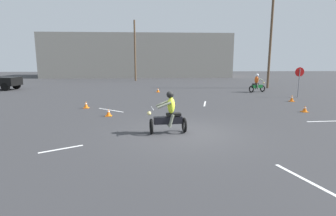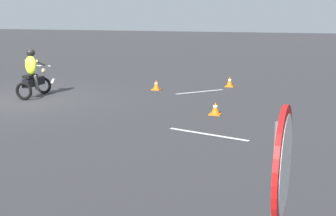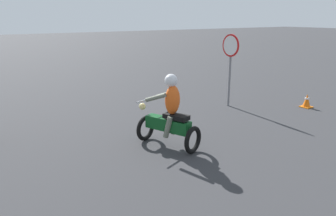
{
  "view_description": "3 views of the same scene",
  "coord_description": "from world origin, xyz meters",
  "px_view_note": "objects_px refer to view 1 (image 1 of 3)",
  "views": [
    {
      "loc": [
        -1.28,
        -9.82,
        2.78
      ],
      "look_at": [
        -0.65,
        0.04,
        1.0
      ],
      "focal_mm": 28.0,
      "sensor_mm": 36.0,
      "label": 1
    },
    {
      "loc": [
        12.61,
        9.82,
        2.8
      ],
      "look_at": [
        3.79,
        6.57,
        0.9
      ],
      "focal_mm": 50.0,
      "sensor_mm": 36.0,
      "label": 2
    },
    {
      "loc": [
        2.52,
        16.94,
        2.85
      ],
      "look_at": [
        8.23,
        13.1,
        0.9
      ],
      "focal_mm": 35.0,
      "sensor_mm": 36.0,
      "label": 3
    }
  ],
  "objects_px": {
    "traffic_cone_near_left": "(108,113)",
    "traffic_cone_far_right": "(86,105)",
    "traffic_cone_near_right": "(305,109)",
    "motorcycle_rider_foreground": "(169,115)",
    "motorcycle_rider_background": "(257,84)",
    "traffic_cone_mid_center": "(172,102)",
    "utility_pole_far": "(135,51)",
    "traffic_cone_mid_left": "(158,90)",
    "utility_pole_near": "(270,44)",
    "stop_sign": "(299,76)",
    "traffic_cone_far_center": "(292,98)"
  },
  "relations": [
    {
      "from": "traffic_cone_near_right",
      "to": "traffic_cone_near_left",
      "type": "bearing_deg",
      "value": -177.8
    },
    {
      "from": "traffic_cone_near_right",
      "to": "traffic_cone_mid_left",
      "type": "distance_m",
      "value": 12.52
    },
    {
      "from": "traffic_cone_near_left",
      "to": "utility_pole_near",
      "type": "bearing_deg",
      "value": 42.71
    },
    {
      "from": "traffic_cone_mid_center",
      "to": "utility_pole_far",
      "type": "distance_m",
      "value": 21.61
    },
    {
      "from": "stop_sign",
      "to": "utility_pole_near",
      "type": "relative_size",
      "value": 0.26
    },
    {
      "from": "traffic_cone_near_right",
      "to": "traffic_cone_mid_left",
      "type": "height_order",
      "value": "traffic_cone_mid_left"
    },
    {
      "from": "traffic_cone_near_left",
      "to": "utility_pole_near",
      "type": "relative_size",
      "value": 0.04
    },
    {
      "from": "traffic_cone_far_center",
      "to": "traffic_cone_near_left",
      "type": "bearing_deg",
      "value": -160.81
    },
    {
      "from": "traffic_cone_near_right",
      "to": "motorcycle_rider_foreground",
      "type": "bearing_deg",
      "value": -153.97
    },
    {
      "from": "traffic_cone_mid_center",
      "to": "utility_pole_near",
      "type": "height_order",
      "value": "utility_pole_near"
    },
    {
      "from": "traffic_cone_mid_center",
      "to": "motorcycle_rider_background",
      "type": "bearing_deg",
      "value": 38.45
    },
    {
      "from": "traffic_cone_near_left",
      "to": "traffic_cone_mid_left",
      "type": "xyz_separation_m",
      "value": [
        2.8,
        10.18,
        -0.0
      ]
    },
    {
      "from": "utility_pole_far",
      "to": "traffic_cone_far_center",
      "type": "bearing_deg",
      "value": -59.13
    },
    {
      "from": "traffic_cone_near_right",
      "to": "traffic_cone_far_right",
      "type": "xyz_separation_m",
      "value": [
        -12.33,
        2.0,
        0.02
      ]
    },
    {
      "from": "traffic_cone_mid_center",
      "to": "traffic_cone_near_right",
      "type": "bearing_deg",
      "value": -21.3
    },
    {
      "from": "motorcycle_rider_background",
      "to": "utility_pole_far",
      "type": "height_order",
      "value": "utility_pole_far"
    },
    {
      "from": "traffic_cone_near_left",
      "to": "motorcycle_rider_background",
      "type": "bearing_deg",
      "value": 39.63
    },
    {
      "from": "traffic_cone_far_center",
      "to": "utility_pole_far",
      "type": "xyz_separation_m",
      "value": [
        -11.94,
        19.98,
        3.93
      ]
    },
    {
      "from": "motorcycle_rider_foreground",
      "to": "motorcycle_rider_background",
      "type": "relative_size",
      "value": 1.0
    },
    {
      "from": "traffic_cone_near_left",
      "to": "utility_pole_far",
      "type": "height_order",
      "value": "utility_pole_far"
    },
    {
      "from": "traffic_cone_mid_center",
      "to": "traffic_cone_mid_left",
      "type": "distance_m",
      "value": 7.03
    },
    {
      "from": "traffic_cone_mid_left",
      "to": "traffic_cone_near_right",
      "type": "bearing_deg",
      "value": -51.3
    },
    {
      "from": "stop_sign",
      "to": "traffic_cone_near_left",
      "type": "height_order",
      "value": "stop_sign"
    },
    {
      "from": "motorcycle_rider_background",
      "to": "utility_pole_far",
      "type": "bearing_deg",
      "value": -161.76
    },
    {
      "from": "stop_sign",
      "to": "traffic_cone_near_left",
      "type": "distance_m",
      "value": 14.87
    },
    {
      "from": "traffic_cone_near_right",
      "to": "utility_pole_near",
      "type": "distance_m",
      "value": 13.9
    },
    {
      "from": "motorcycle_rider_foreground",
      "to": "motorcycle_rider_background",
      "type": "height_order",
      "value": "same"
    },
    {
      "from": "motorcycle_rider_background",
      "to": "utility_pole_far",
      "type": "xyz_separation_m",
      "value": [
        -11.68,
        14.47,
        3.41
      ]
    },
    {
      "from": "stop_sign",
      "to": "traffic_cone_mid_center",
      "type": "xyz_separation_m",
      "value": [
        -9.96,
        -2.94,
        -1.46
      ]
    },
    {
      "from": "stop_sign",
      "to": "traffic_cone_far_center",
      "type": "xyz_separation_m",
      "value": [
        -1.54,
        -1.97,
        -1.42
      ]
    },
    {
      "from": "motorcycle_rider_foreground",
      "to": "traffic_cone_mid_left",
      "type": "relative_size",
      "value": 4.59
    },
    {
      "from": "traffic_cone_near_right",
      "to": "traffic_cone_mid_left",
      "type": "bearing_deg",
      "value": 128.7
    },
    {
      "from": "traffic_cone_mid_left",
      "to": "traffic_cone_far_center",
      "type": "height_order",
      "value": "traffic_cone_far_center"
    },
    {
      "from": "traffic_cone_near_right",
      "to": "motorcycle_rider_background",
      "type": "bearing_deg",
      "value": 83.57
    },
    {
      "from": "traffic_cone_near_left",
      "to": "utility_pole_far",
      "type": "relative_size",
      "value": 0.04
    },
    {
      "from": "traffic_cone_far_right",
      "to": "traffic_cone_near_right",
      "type": "bearing_deg",
      "value": -9.21
    },
    {
      "from": "traffic_cone_mid_center",
      "to": "traffic_cone_far_center",
      "type": "bearing_deg",
      "value": 6.56
    },
    {
      "from": "motorcycle_rider_foreground",
      "to": "stop_sign",
      "type": "height_order",
      "value": "stop_sign"
    },
    {
      "from": "traffic_cone_near_right",
      "to": "traffic_cone_far_center",
      "type": "xyz_separation_m",
      "value": [
        1.31,
        3.74,
        0.04
      ]
    },
    {
      "from": "motorcycle_rider_background",
      "to": "traffic_cone_mid_left",
      "type": "xyz_separation_m",
      "value": [
        -8.87,
        0.51,
        -0.55
      ]
    },
    {
      "from": "traffic_cone_near_right",
      "to": "traffic_cone_mid_center",
      "type": "bearing_deg",
      "value": 158.7
    },
    {
      "from": "stop_sign",
      "to": "utility_pole_far",
      "type": "bearing_deg",
      "value": 126.83
    },
    {
      "from": "stop_sign",
      "to": "traffic_cone_near_right",
      "type": "distance_m",
      "value": 6.55
    },
    {
      "from": "motorcycle_rider_background",
      "to": "traffic_cone_mid_center",
      "type": "height_order",
      "value": "motorcycle_rider_background"
    },
    {
      "from": "motorcycle_rider_background",
      "to": "traffic_cone_far_right",
      "type": "relative_size",
      "value": 4.15
    },
    {
      "from": "traffic_cone_near_left",
      "to": "traffic_cone_far_right",
      "type": "bearing_deg",
      "value": 125.32
    },
    {
      "from": "motorcycle_rider_background",
      "to": "utility_pole_near",
      "type": "xyz_separation_m",
      "value": [
        2.57,
        3.47,
        3.7
      ]
    },
    {
      "from": "utility_pole_near",
      "to": "traffic_cone_mid_left",
      "type": "bearing_deg",
      "value": -165.48
    },
    {
      "from": "motorcycle_rider_background",
      "to": "traffic_cone_near_left",
      "type": "height_order",
      "value": "motorcycle_rider_background"
    },
    {
      "from": "traffic_cone_far_right",
      "to": "motorcycle_rider_foreground",
      "type": "bearing_deg",
      "value": -51.75
    }
  ]
}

